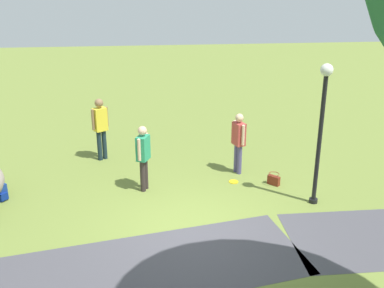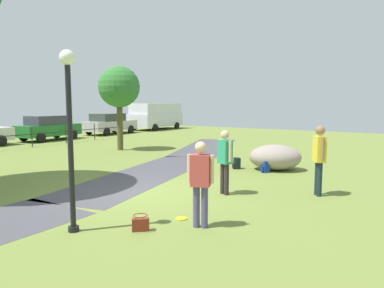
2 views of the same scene
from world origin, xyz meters
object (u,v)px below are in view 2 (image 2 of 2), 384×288
Objects in this scene: lamp_post at (70,121)px; spare_backpack_on_lawn at (237,163)px; parked_suv_orange at (48,128)px; frisbee_on_grass at (181,219)px; man_near_boulder at (319,155)px; young_tree_near_path at (119,88)px; parked_compact_green at (110,123)px; handbag_on_grass at (140,224)px; backpack_by_boulder at (265,167)px; delivery_van at (156,115)px; woman_with_handbag at (201,178)px; passerby_on_path at (225,157)px; lawn_boulder at (275,157)px.

lamp_post is 7.76m from spare_backpack_on_lawn.
frisbee_on_grass is at bearing -117.76° from parked_suv_orange.
parked_suv_orange is at bearing 74.64° from man_near_boulder.
man_near_boulder is (-3.91, -10.70, -2.06)m from young_tree_near_path.
young_tree_near_path is 0.94× the size of parked_compact_green.
handbag_on_grass is 6.74m from backpack_by_boulder.
lamp_post is 17.88m from parked_suv_orange.
lamp_post reaches higher than man_near_boulder.
man_near_boulder is 24.06m from delivery_van.
lamp_post is at bearing 142.75° from frisbee_on_grass.
man_near_boulder reaches higher than backpack_by_boulder.
man_near_boulder is at bearing -19.23° from woman_with_handbag.
passerby_on_path reaches higher than parked_suv_orange.
parked_compact_green is (8.00, 14.49, 0.62)m from spare_backpack_on_lawn.
spare_backpack_on_lawn is 6.04m from frisbee_on_grass.
lamp_post is 8.28m from lawn_boulder.
parked_suv_orange is (2.03, 15.67, 0.35)m from lawn_boulder.
delivery_van reaches higher than parked_suv_orange.
lawn_boulder is at bearing -6.87° from lamp_post.
woman_with_handbag is at bearing -130.15° from parked_compact_green.
passerby_on_path is at bearing -137.32° from delivery_van.
parked_compact_green is at bearing 0.76° from parked_suv_orange.
parked_compact_green is (13.83, 16.05, 0.80)m from frisbee_on_grass.
spare_backpack_on_lawn is (6.04, 2.15, -0.77)m from woman_with_handbag.
parked_compact_green is at bearing 64.66° from lawn_boulder.
lamp_post is 7.71m from backpack_by_boulder.
woman_with_handbag is at bearing -129.03° from young_tree_near_path.
lamp_post is at bearing -177.93° from spare_backpack_on_lawn.
backpack_by_boulder is at bearing 46.01° from man_near_boulder.
parked_suv_orange is at bearing 59.13° from handbag_on_grass.
young_tree_near_path is 11.92m from frisbee_on_grass.
delivery_van is at bearing 40.19° from woman_with_handbag.
man_near_boulder is 0.45× the size of parked_suv_orange.
lawn_boulder is at bearing 1.52° from passerby_on_path.
young_tree_near_path reaches higher than passerby_on_path.
parked_suv_orange is at bearing -179.24° from parked_compact_green.
lawn_boulder is 1.35× the size of woman_with_handbag.
young_tree_near_path is 1.26× the size of lamp_post.
lawn_boulder is at bearing -96.93° from young_tree_near_path.
woman_with_handbag reaches higher than parked_compact_green.
woman_with_handbag is 25.83m from delivery_van.
young_tree_near_path is 2.52× the size of woman_with_handbag.
spare_backpack_on_lawn is 14.66m from parked_suv_orange.
delivery_van is (5.68, 0.02, 0.46)m from parked_compact_green.
woman_with_handbag is (-7.62, -9.40, -2.16)m from young_tree_near_path.
lamp_post reaches higher than backpack_by_boulder.
woman_with_handbag is at bearing -51.85° from lamp_post.
backpack_by_boulder is 0.08× the size of delivery_van.
man_near_boulder is at bearing -124.04° from spare_backpack_on_lawn.
lamp_post is 21.46m from parked_compact_green.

